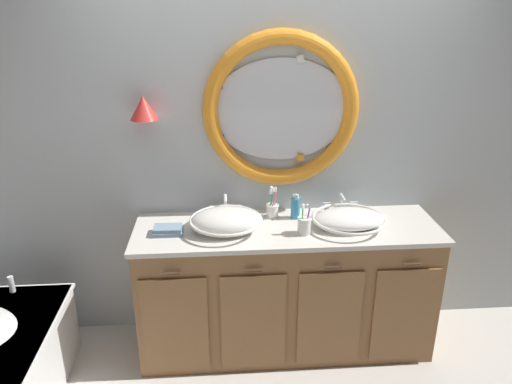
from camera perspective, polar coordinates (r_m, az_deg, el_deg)
name	(u,v)px	position (r m, az deg, el deg)	size (l,w,h in m)	color
ground_plane	(282,369)	(3.36, 3.06, -20.06)	(14.00, 14.00, 0.00)	silver
back_wall_assembly	(275,147)	(3.22, 2.22, 5.26)	(6.40, 0.26, 2.60)	silver
vanity_counter	(286,287)	(3.30, 3.50, -11.07)	(1.93, 0.60, 0.90)	olive
sink_basin_left	(226,220)	(3.00, -3.54, -3.34)	(0.46, 0.46, 0.14)	white
sink_basin_right	(349,219)	(3.11, 10.85, -3.11)	(0.47, 0.47, 0.11)	white
faucet_set_left	(225,207)	(3.21, -3.61, -1.81)	(0.21, 0.14, 0.15)	silver
faucet_set_right	(340,205)	(3.31, 9.88, -1.48)	(0.24, 0.13, 0.14)	silver
toothbrush_holder_left	(272,209)	(3.19, 1.93, -2.04)	(0.09, 0.09, 0.21)	white
toothbrush_holder_right	(304,225)	(2.98, 5.68, -3.87)	(0.09, 0.09, 0.20)	white
soap_dispenser	(295,207)	(3.18, 4.65, -1.78)	(0.06, 0.07, 0.17)	#388EBC
folded_hand_towel	(168,230)	(3.03, -10.31, -4.44)	(0.18, 0.12, 0.05)	#7593A8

